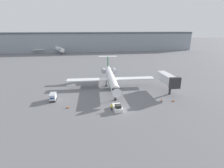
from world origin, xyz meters
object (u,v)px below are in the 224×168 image
object	(u,v)px
traffic_cone_right	(161,100)
airplane_parked_far_left	(56,48)
traffic_cone_mid	(173,100)
jet_bridge	(168,79)
traffic_cone_left	(68,107)
worker_near_tug	(112,107)
luggage_cart	(53,97)
pushback_tug	(117,107)
airplane_main	(111,77)

from	to	relation	value
traffic_cone_right	airplane_parked_far_left	world-z (taller)	airplane_parked_far_left
traffic_cone_mid	jet_bridge	bearing A→B (deg)	77.84
traffic_cone_left	traffic_cone_mid	distance (m)	29.42
airplane_parked_far_left	traffic_cone_left	bearing A→B (deg)	-80.81
traffic_cone_left	jet_bridge	bearing A→B (deg)	12.63
worker_near_tug	traffic_cone_left	world-z (taller)	worker_near_tug
luggage_cart	airplane_parked_far_left	bearing A→B (deg)	97.31
pushback_tug	traffic_cone_right	bearing A→B (deg)	13.87
luggage_cart	airplane_parked_far_left	world-z (taller)	airplane_parked_far_left
worker_near_tug	traffic_cone_left	distance (m)	11.63
airplane_main	traffic_cone_left	world-z (taller)	airplane_main
pushback_tug	traffic_cone_mid	distance (m)	16.93
worker_near_tug	traffic_cone_mid	bearing A→B (deg)	8.45
traffic_cone_mid	airplane_parked_far_left	xyz separation A→B (m)	(-47.57, 112.69, 3.47)
worker_near_tug	jet_bridge	distance (m)	22.53
worker_near_tug	traffic_cone_right	bearing A→B (deg)	12.88
worker_near_tug	airplane_main	bearing A→B (deg)	81.61
jet_bridge	traffic_cone_right	bearing A→B (deg)	-125.92
luggage_cart	worker_near_tug	size ratio (longest dim) A/B	1.80
luggage_cart	jet_bridge	size ratio (longest dim) A/B	0.30
traffic_cone_right	traffic_cone_mid	distance (m)	3.32
airplane_parked_far_left	jet_bridge	distance (m)	116.21
airplane_main	traffic_cone_left	distance (m)	21.00
luggage_cart	traffic_cone_right	world-z (taller)	luggage_cart
airplane_main	jet_bridge	xyz separation A→B (m)	(17.09, -8.49, 1.07)
traffic_cone_left	airplane_parked_far_left	world-z (taller)	airplane_parked_far_left
worker_near_tug	airplane_parked_far_left	world-z (taller)	airplane_parked_far_left
airplane_main	jet_bridge	bearing A→B (deg)	-26.40
pushback_tug	airplane_main	bearing A→B (deg)	86.20
traffic_cone_right	airplane_parked_far_left	size ratio (longest dim) A/B	0.02
airplane_main	traffic_cone_left	bearing A→B (deg)	-132.04
jet_bridge	pushback_tug	bearing A→B (deg)	-151.36
pushback_tug	luggage_cart	bearing A→B (deg)	152.66
luggage_cart	traffic_cone_right	xyz separation A→B (m)	(30.69, -5.56, -0.75)
luggage_cart	traffic_cone_right	distance (m)	31.19
airplane_main	worker_near_tug	world-z (taller)	airplane_main
traffic_cone_right	airplane_parked_far_left	distance (m)	120.48
traffic_cone_left	traffic_cone_mid	bearing A→B (deg)	-0.87
pushback_tug	worker_near_tug	distance (m)	1.55
worker_near_tug	traffic_cone_right	xyz separation A→B (m)	(15.00, 3.43, -0.66)
airplane_main	airplane_parked_far_left	bearing A→B (deg)	108.33
pushback_tug	luggage_cart	xyz separation A→B (m)	(-17.20, 8.89, 0.43)
airplane_main	luggage_cart	distance (m)	20.91
luggage_cart	traffic_cone_mid	size ratio (longest dim) A/B	5.36
luggage_cart	worker_near_tug	distance (m)	18.08
traffic_cone_right	airplane_main	bearing A→B (deg)	128.96
traffic_cone_mid	traffic_cone_left	bearing A→B (deg)	179.13
traffic_cone_mid	pushback_tug	bearing A→B (deg)	-171.13
traffic_cone_left	luggage_cart	bearing A→B (deg)	127.72
luggage_cart	traffic_cone_left	size ratio (longest dim) A/B	4.83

